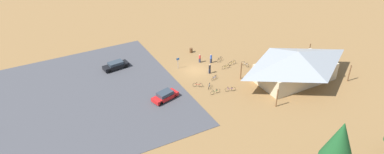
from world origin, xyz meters
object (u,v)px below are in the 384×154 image
at_px(bicycle_yellow_lone_east, 232,63).
at_px(car_red_front_row, 165,96).
at_px(bike_pavilion, 296,64).
at_px(bicycle_green_lone_west, 215,92).
at_px(bicycle_white_back_row, 209,86).
at_px(car_black_near_entry, 116,65).
at_px(bicycle_blue_mid_cluster, 214,78).
at_px(visitor_near_lot, 200,58).
at_px(bicycle_purple_edge_south, 230,89).
at_px(bicycle_teal_yard_left, 286,52).
at_px(bicycle_silver_yard_center, 245,64).
at_px(lot_sign, 178,61).
at_px(bicycle_orange_near_porch, 271,56).
at_px(pine_midwest, 340,141).
at_px(visitor_crossing_yard, 211,58).
at_px(bicycle_red_yard_front, 198,85).
at_px(bicycle_yellow_front_row, 226,67).
at_px(bicycle_black_edge_north, 220,59).
at_px(trash_bin, 191,50).
at_px(visitor_by_pavilion, 210,69).

height_order(bicycle_yellow_lone_east, car_red_front_row, car_red_front_row).
xyz_separation_m(bike_pavilion, bicycle_green_lone_west, (14.23, -2.78, -2.74)).
distance_m(bicycle_white_back_row, car_black_near_entry, 17.88).
bearing_deg(bicycle_blue_mid_cluster, visitor_near_lot, -97.05).
relative_size(bike_pavilion, bicycle_purple_edge_south, 9.27).
bearing_deg(car_red_front_row, bicycle_teal_yard_left, -173.44).
bearing_deg(visitor_near_lot, bicycle_teal_yard_left, 163.53).
xyz_separation_m(bicycle_silver_yard_center, bicycle_teal_yard_left, (-10.07, -0.27, -0.03)).
xyz_separation_m(bicycle_white_back_row, car_red_front_row, (7.92, -0.33, 0.38)).
height_order(bike_pavilion, lot_sign, bike_pavilion).
distance_m(bicycle_white_back_row, car_red_front_row, 7.94).
relative_size(bicycle_orange_near_porch, bicycle_yellow_lone_east, 1.02).
xyz_separation_m(bicycle_green_lone_west, car_black_near_entry, (11.54, -15.63, 0.34)).
xyz_separation_m(pine_midwest, car_red_front_row, (10.74, -24.17, -4.62)).
height_order(visitor_crossing_yard, visitor_near_lot, visitor_crossing_yard).
distance_m(bicycle_red_yard_front, bicycle_white_back_row, 1.93).
height_order(bike_pavilion, bicycle_yellow_front_row, bike_pavilion).
relative_size(bicycle_yellow_front_row, bicycle_silver_yard_center, 0.99).
distance_m(bicycle_purple_edge_south, visitor_near_lot, 11.06).
relative_size(bicycle_green_lone_west, bicycle_black_edge_north, 1.12).
distance_m(lot_sign, bicycle_purple_edge_south, 11.76).
relative_size(bicycle_red_yard_front, bicycle_yellow_lone_east, 0.79).
distance_m(bike_pavilion, pine_midwest, 22.29).
height_order(bike_pavilion, trash_bin, bike_pavilion).
bearing_deg(bicycle_yellow_front_row, lot_sign, -29.29).
bearing_deg(pine_midwest, bicycle_teal_yard_left, -121.71).
xyz_separation_m(bicycle_orange_near_porch, bicycle_teal_yard_left, (-3.72, 0.03, -0.04)).
distance_m(bicycle_black_edge_north, bicycle_yellow_lone_east, 2.62).
xyz_separation_m(car_black_near_entry, visitor_crossing_yard, (-16.37, 6.26, 0.21)).
distance_m(bicycle_green_lone_west, car_black_near_entry, 19.43).
bearing_deg(car_red_front_row, bike_pavilion, 166.94).
bearing_deg(visitor_by_pavilion, bicycle_blue_mid_cluster, 81.06).
bearing_deg(visitor_near_lot, lot_sign, 0.72).
bearing_deg(lot_sign, bicycle_silver_yard_center, 155.36).
xyz_separation_m(trash_bin, visitor_by_pavilion, (1.02, 8.82, 0.53)).
xyz_separation_m(bicycle_white_back_row, visitor_crossing_yard, (-4.78, -7.36, 0.59)).
bearing_deg(bicycle_white_back_row, lot_sign, -79.26).
xyz_separation_m(lot_sign, bicycle_black_edge_north, (-8.11, 1.36, -1.01)).
xyz_separation_m(lot_sign, visitor_crossing_yard, (-6.37, 1.04, -0.47)).
height_order(lot_sign, visitor_near_lot, lot_sign).
distance_m(trash_bin, bicycle_yellow_front_row, 9.11).
bearing_deg(bicycle_black_edge_north, bicycle_purple_edge_south, 67.35).
xyz_separation_m(bike_pavilion, bicycle_purple_edge_south, (11.68, -2.22, -2.73)).
relative_size(pine_midwest, bicycle_green_lone_west, 4.37).
distance_m(bike_pavilion, trash_bin, 20.81).
bearing_deg(trash_bin, bicycle_black_edge_north, 117.03).
height_order(bicycle_yellow_lone_east, visitor_near_lot, visitor_near_lot).
bearing_deg(pine_midwest, bicycle_yellow_front_row, -96.55).
height_order(bicycle_blue_mid_cluster, visitor_crossing_yard, visitor_crossing_yard).
xyz_separation_m(bicycle_white_back_row, bicycle_blue_mid_cluster, (-2.17, -1.86, -0.00)).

